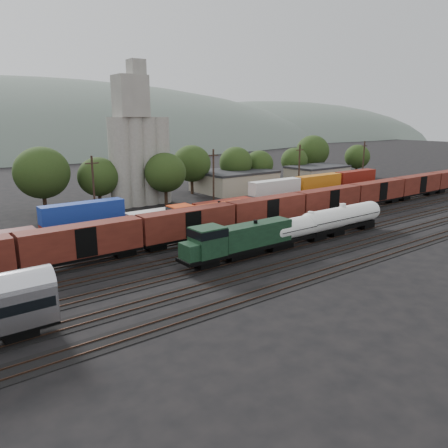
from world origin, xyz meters
TOP-DOWN VIEW (x-y plane):
  - ground at (0.00, 0.00)m, footprint 600.00×600.00m
  - tracks at (0.00, 0.00)m, footprint 180.00×33.20m
  - green_locomotive at (-3.98, -5.00)m, footprint 18.25×3.22m
  - tank_car_a at (9.89, -5.00)m, footprint 16.61×2.97m
  - tank_car_b at (17.14, -5.00)m, footprint 17.80×3.19m
  - orange_locomotive at (1.42, 10.00)m, footprint 17.78×2.96m
  - boxcar_string at (18.24, 5.00)m, footprint 184.40×2.90m
  - container_wall at (-8.75, 15.00)m, footprint 160.00×2.60m
  - grain_silo at (3.28, 36.00)m, footprint 13.40×5.00m
  - industrial_sheds at (6.63, 35.25)m, footprint 119.38×17.26m
  - tree_band at (-10.39, 38.36)m, footprint 163.14×22.63m
  - utility_poles at (0.00, 22.00)m, footprint 122.20×0.36m
  - distant_hills at (23.92, 260.00)m, footprint 860.00×286.00m

SIDE VIEW (x-z plane):
  - distant_hills at x=23.92m, z-range -85.56..44.44m
  - ground at x=0.00m, z-range 0.00..0.00m
  - tracks at x=0.00m, z-range -0.05..0.15m
  - orange_locomotive at x=1.42m, z-range 0.31..4.76m
  - industrial_sheds at x=6.63m, z-range 0.01..5.11m
  - tank_car_a at x=9.89m, z-range 0.42..4.77m
  - container_wall at x=-8.75m, z-range -0.17..5.63m
  - green_locomotive at x=-3.98m, z-range 0.33..5.16m
  - tank_car_b at x=17.14m, z-range 0.43..5.10m
  - boxcar_string at x=18.24m, z-range 1.02..5.22m
  - utility_poles at x=0.00m, z-range 0.21..12.21m
  - tree_band at x=-10.39m, z-range 0.34..14.79m
  - grain_silo at x=3.28m, z-range -3.24..25.76m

